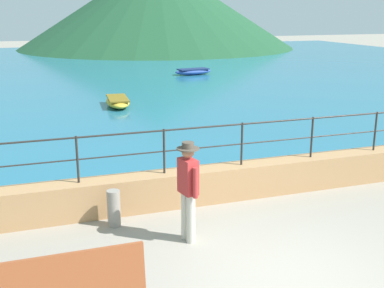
{
  "coord_description": "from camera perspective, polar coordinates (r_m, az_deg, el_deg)",
  "views": [
    {
      "loc": [
        -3.36,
        -5.73,
        3.85
      ],
      "look_at": [
        -0.08,
        3.7,
        1.1
      ],
      "focal_mm": 46.04,
      "sensor_mm": 36.0,
      "label": 1
    }
  ],
  "objects": [
    {
      "name": "boat_1",
      "position": [
        29.59,
        0.13,
        8.41
      ],
      "size": [
        2.39,
        1.15,
        0.36
      ],
      "color": "#2D4C9E",
      "rests_on": "lake_water"
    },
    {
      "name": "promenade_wall",
      "position": [
        10.16,
        1.37,
        -4.75
      ],
      "size": [
        20.0,
        0.56,
        0.7
      ],
      "primitive_type": "cube",
      "color": "tan",
      "rests_on": "ground"
    },
    {
      "name": "bollard",
      "position": [
        9.14,
        -9.04,
        -7.37
      ],
      "size": [
        0.24,
        0.24,
        0.69
      ],
      "primitive_type": "cylinder",
      "color": "gray",
      "rests_on": "ground"
    },
    {
      "name": "lake_water",
      "position": [
        31.97,
        -13.15,
        8.13
      ],
      "size": [
        64.0,
        44.32,
        0.06
      ],
      "primitive_type": "cube",
      "color": "#236B89",
      "rests_on": "ground"
    },
    {
      "name": "ground_plane",
      "position": [
        7.68,
        10.05,
        -14.95
      ],
      "size": [
        120.0,
        120.0,
        0.0
      ],
      "primitive_type": "plane",
      "color": "gray"
    },
    {
      "name": "boat_0",
      "position": [
        20.05,
        -8.6,
        4.89
      ],
      "size": [
        1.09,
        2.37,
        0.36
      ],
      "color": "gold",
      "rests_on": "lake_water"
    },
    {
      "name": "hill_main",
      "position": [
        51.34,
        -4.15,
        15.85
      ],
      "size": [
        27.63,
        27.63,
        8.6
      ],
      "primitive_type": "cone",
      "color": "#1E4C2D",
      "rests_on": "ground"
    },
    {
      "name": "railing",
      "position": [
        9.87,
        1.41,
        0.54
      ],
      "size": [
        18.44,
        0.04,
        0.9
      ],
      "color": "#282623",
      "rests_on": "promenade_wall"
    },
    {
      "name": "person_walking",
      "position": [
        8.25,
        -0.47,
        -4.96
      ],
      "size": [
        0.38,
        0.56,
        1.75
      ],
      "color": "beige",
      "rests_on": "ground"
    }
  ]
}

